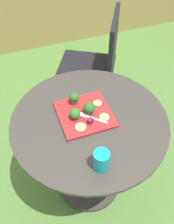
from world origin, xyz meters
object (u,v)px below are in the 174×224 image
fork (91,117)px  salad_plate (85,114)px  drinking_glass (101,161)px  patio_chair (97,61)px

fork → salad_plate: bearing=115.0°
drinking_glass → salad_plate: bearing=83.9°
patio_chair → drinking_glass: patio_chair is taller
patio_chair → drinking_glass: (-0.36, -0.96, 0.22)m
salad_plate → fork: (0.02, -0.04, 0.01)m
salad_plate → fork: size_ratio=2.23×
patio_chair → drinking_glass: bearing=-110.7°
salad_plate → drinking_glass: bearing=-96.1°
patio_chair → drinking_glass: 1.05m
drinking_glass → fork: size_ratio=0.83×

